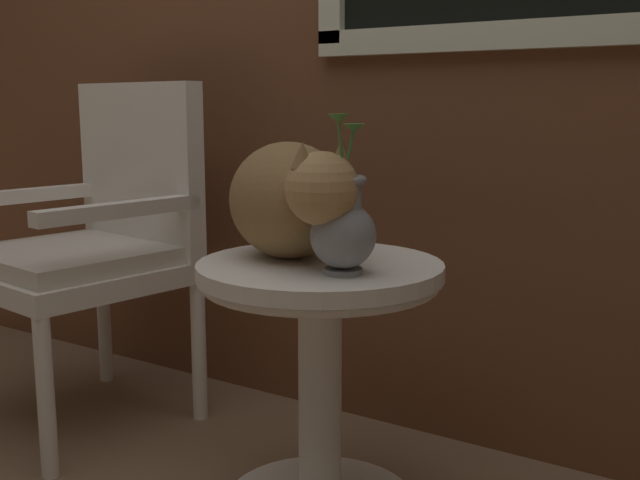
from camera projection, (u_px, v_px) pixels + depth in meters
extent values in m
cube|color=beige|center=(485.00, 36.00, 1.95)|extent=(0.98, 0.03, 0.07)
cylinder|color=silver|center=(320.00, 391.00, 1.75)|extent=(0.10, 0.10, 0.53)
cylinder|color=silver|center=(320.00, 270.00, 1.70)|extent=(0.55, 0.55, 0.03)
torus|color=silver|center=(320.00, 282.00, 1.71)|extent=(0.53, 0.53, 0.02)
cylinder|color=silver|center=(46.00, 398.00, 1.93)|extent=(0.04, 0.04, 0.42)
cylinder|color=silver|center=(104.00, 321.00, 2.62)|extent=(0.04, 0.04, 0.42)
cylinder|color=silver|center=(199.00, 351.00, 2.30)|extent=(0.04, 0.04, 0.42)
cube|color=silver|center=(75.00, 274.00, 2.24)|extent=(0.61, 0.61, 0.06)
cube|color=beige|center=(74.00, 255.00, 2.23)|extent=(0.57, 0.57, 0.05)
cube|color=silver|center=(140.00, 169.00, 2.36)|extent=(0.54, 0.14, 0.52)
cube|color=silver|center=(27.00, 195.00, 2.36)|extent=(0.12, 0.50, 0.04)
cube|color=silver|center=(121.00, 210.00, 2.04)|extent=(0.12, 0.50, 0.04)
ellipsoid|color=olive|center=(288.00, 200.00, 1.73)|extent=(0.40, 0.39, 0.26)
sphere|color=tan|center=(322.00, 189.00, 1.55)|extent=(0.15, 0.15, 0.15)
cone|color=olive|center=(302.00, 155.00, 1.52)|extent=(0.05, 0.05, 0.05)
cone|color=olive|center=(341.00, 154.00, 1.55)|extent=(0.05, 0.05, 0.05)
cylinder|color=olive|center=(259.00, 221.00, 1.94)|extent=(0.26, 0.21, 0.06)
cylinder|color=gray|center=(343.00, 271.00, 1.58)|extent=(0.08, 0.08, 0.01)
ellipsoid|color=gray|center=(343.00, 236.00, 1.57)|extent=(0.14, 0.14, 0.14)
cylinder|color=gray|center=(343.00, 195.00, 1.56)|extent=(0.07, 0.07, 0.06)
torus|color=gray|center=(343.00, 180.00, 1.55)|extent=(0.09, 0.09, 0.02)
cylinder|color=#47893D|center=(349.00, 154.00, 1.55)|extent=(0.02, 0.02, 0.10)
cone|color=#47893D|center=(354.00, 128.00, 1.54)|extent=(0.04, 0.04, 0.02)
cylinder|color=#47893D|center=(341.00, 150.00, 1.52)|extent=(0.01, 0.04, 0.12)
cone|color=#47893D|center=(338.00, 118.00, 1.50)|extent=(0.04, 0.04, 0.02)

